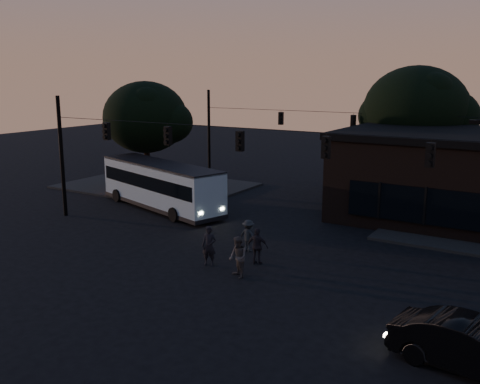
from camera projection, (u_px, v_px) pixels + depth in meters
The scene contains 13 objects.
ground at pixel (193, 273), 23.95m from camera, with size 120.00×120.00×0.00m, color black.
sidewalk_far_left at pixel (157, 186), 42.75m from camera, with size 14.00×10.00×0.15m, color black.
building at pixel (472, 177), 32.07m from camera, with size 15.40×10.41×5.40m.
tree_behind at pixel (416, 111), 38.90m from camera, with size 7.60×7.60×9.43m.
tree_left at pixel (146, 117), 40.75m from camera, with size 6.40×6.40×8.30m.
signal_rig_near at pixel (240, 163), 26.33m from camera, with size 26.24×0.30×7.50m.
signal_rig_far at pixel (353, 137), 39.71m from camera, with size 26.24×0.30×7.50m.
bus at pixel (161, 183), 35.27m from camera, with size 11.16×5.63×3.07m.
car at pixel (473, 347), 15.85m from camera, with size 1.68×4.81×1.59m, color black.
pedestrian_a at pixel (209, 246), 24.80m from camera, with size 0.69×0.45×1.88m, color black.
pedestrian_b at pixel (238, 257), 23.30m from camera, with size 0.90×0.70×1.84m, color #3C3736.
pedestrian_c at pixel (258, 246), 24.96m from camera, with size 1.03×0.43×1.76m, color black.
pedestrian_d at pixel (248, 236), 26.82m from camera, with size 1.06×0.61×1.64m, color black.
Camera 1 is at (13.63, -18.18, 8.68)m, focal length 40.00 mm.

